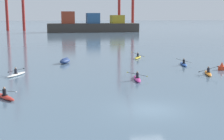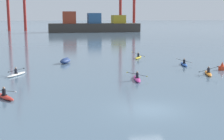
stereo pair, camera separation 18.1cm
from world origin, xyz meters
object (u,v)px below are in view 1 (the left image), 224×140
(kayak_yellow, at_px, (138,57))
(kayak_white, at_px, (16,74))
(kayak_red, at_px, (4,96))
(kayak_magenta, at_px, (137,78))
(capsized_dinghy, at_px, (65,61))
(kayak_blue, at_px, (184,64))
(container_barge, at_px, (92,25))
(channel_buoy, at_px, (222,67))
(kayak_orange, at_px, (208,73))

(kayak_yellow, height_order, kayak_white, kayak_yellow)
(kayak_yellow, distance_m, kayak_white, 20.62)
(kayak_red, bearing_deg, kayak_magenta, 22.14)
(capsized_dinghy, bearing_deg, kayak_blue, -16.10)
(kayak_yellow, relative_size, kayak_magenta, 0.96)
(container_barge, relative_size, kayak_magenta, 10.57)
(kayak_red, distance_m, kayak_magenta, 13.48)
(channel_buoy, height_order, kayak_blue, channel_buoy)
(kayak_blue, height_order, kayak_orange, kayak_orange)
(kayak_blue, height_order, kayak_white, same)
(capsized_dinghy, distance_m, kayak_magenta, 14.71)
(channel_buoy, bearing_deg, kayak_blue, 125.59)
(kayak_orange, bearing_deg, kayak_blue, 90.25)
(kayak_orange, bearing_deg, capsized_dinghy, 144.09)
(channel_buoy, relative_size, kayak_magenta, 0.29)
(capsized_dinghy, bearing_deg, container_barge, 80.55)
(capsized_dinghy, xyz_separation_m, kayak_orange, (15.71, -11.37, -0.18))
(kayak_orange, distance_m, kayak_yellow, 15.33)
(kayak_magenta, bearing_deg, kayak_blue, 44.06)
(container_barge, height_order, kayak_blue, container_barge)
(kayak_orange, distance_m, kayak_white, 21.60)
(container_barge, bearing_deg, kayak_red, -100.82)
(container_barge, distance_m, kayak_blue, 88.63)
(kayak_blue, relative_size, kayak_orange, 1.01)
(channel_buoy, height_order, kayak_yellow, kayak_yellow)
(kayak_orange, xyz_separation_m, kayak_yellow, (-4.27, 14.72, 0.00))
(channel_buoy, xyz_separation_m, kayak_orange, (-3.09, -2.49, -0.19))
(container_barge, distance_m, capsized_dinghy, 85.24)
(kayak_yellow, bearing_deg, capsized_dinghy, -163.70)
(kayak_yellow, bearing_deg, container_barge, 88.19)
(channel_buoy, height_order, kayak_white, channel_buoy)
(capsized_dinghy, height_order, kayak_red, kayak_red)
(kayak_blue, bearing_deg, kayak_magenta, -135.94)
(kayak_blue, xyz_separation_m, kayak_orange, (0.03, -6.85, -0.00))
(kayak_magenta, bearing_deg, kayak_yellow, 74.65)
(container_barge, bearing_deg, kayak_magenta, -94.15)
(kayak_red, height_order, kayak_blue, same)
(container_barge, distance_m, kayak_white, 94.33)
(kayak_blue, distance_m, kayak_orange, 6.85)
(kayak_blue, bearing_deg, capsized_dinghy, 163.90)
(kayak_orange, xyz_separation_m, kayak_magenta, (-8.75, -1.58, 0.00))
(container_barge, relative_size, kayak_red, 11.49)
(capsized_dinghy, relative_size, channel_buoy, 2.82)
(container_barge, bearing_deg, kayak_orange, -88.97)
(capsized_dinghy, bearing_deg, kayak_orange, -35.91)
(kayak_blue, distance_m, kayak_magenta, 12.13)
(container_barge, xyz_separation_m, kayak_magenta, (-7.03, -97.01, -2.52))
(container_barge, distance_m, kayak_orange, 95.47)
(channel_buoy, xyz_separation_m, kayak_white, (-24.46, 0.71, -0.19))
(container_barge, relative_size, kayak_yellow, 11.07)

